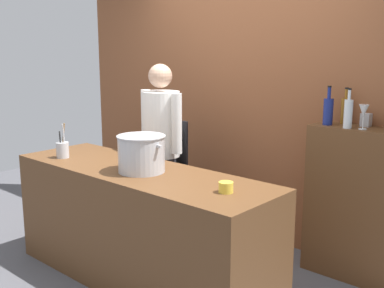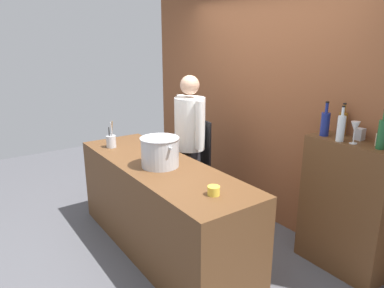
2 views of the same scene
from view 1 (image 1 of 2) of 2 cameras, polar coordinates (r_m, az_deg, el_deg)
ground_plane at (r=3.95m, az=-6.02°, el=-15.82°), size 8.00×8.00×0.00m
brick_back_panel at (r=4.57m, az=6.78°, el=7.60°), size 4.40×0.10×3.00m
prep_counter at (r=3.76m, az=-6.17°, el=-9.72°), size 2.27×0.70×0.90m
bar_cabinet at (r=3.98m, az=19.04°, el=-6.74°), size 0.76×0.32×1.21m
chef at (r=4.31m, az=-3.64°, el=0.23°), size 0.53×0.38×1.66m
stockpot_large at (r=3.54m, az=-6.04°, el=-1.14°), size 0.42×0.36×0.27m
utensil_crock at (r=4.11m, az=-15.14°, el=-0.62°), size 0.10×0.10×0.29m
butter_jar at (r=3.05m, az=4.06°, el=-5.15°), size 0.09×0.09×0.07m
wine_bottle_clear at (r=3.77m, az=18.08°, el=3.52°), size 0.06×0.06×0.30m
wine_bottle_amber at (r=3.99m, az=17.78°, el=3.87°), size 0.07×0.07×0.29m
wine_bottle_cobalt at (r=3.89m, az=15.89°, el=3.84°), size 0.08×0.08×0.30m
wine_glass_short at (r=3.75m, az=19.74°, el=3.65°), size 0.07×0.07×0.19m
spice_tin_silver at (r=3.91m, az=19.98°, el=2.70°), size 0.07×0.07×0.10m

